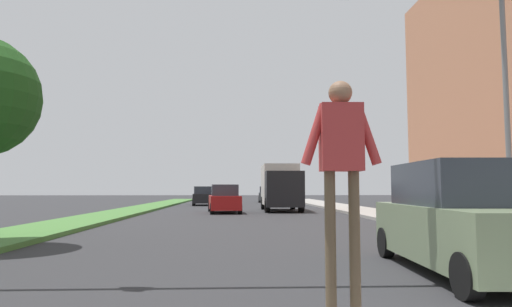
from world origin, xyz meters
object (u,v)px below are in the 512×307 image
traffic_light_gantry (47,12)px  street_lamp_right (502,76)px  suv_crossing (463,220)px  pedestrian_performer (341,170)px  truck_box_delivery (281,186)px  sedan_distant (203,196)px  sedan_far_horizon (267,195)px  sedan_midblock (224,200)px

traffic_light_gantry → street_lamp_right: (10.40, 4.54, 0.24)m
street_lamp_right → suv_crossing: bearing=-130.1°
pedestrian_performer → truck_box_delivery: bearing=85.5°
traffic_light_gantry → suv_crossing: bearing=5.2°
suv_crossing → truck_box_delivery: bearing=92.9°
suv_crossing → sedan_distant: bearing=102.5°
traffic_light_gantry → pedestrian_performer: (4.05, -3.09, -2.70)m
traffic_light_gantry → suv_crossing: size_ratio=1.89×
sedan_far_horizon → pedestrian_performer: bearing=-93.1°
sedan_far_horizon → traffic_light_gantry: bearing=-98.9°
street_lamp_right → sedan_distant: bearing=110.3°
pedestrian_performer → truck_box_delivery: (1.98, 25.46, -0.03)m
sedan_far_horizon → truck_box_delivery: bearing=-91.1°
street_lamp_right → suv_crossing: street_lamp_right is taller
street_lamp_right → sedan_midblock: size_ratio=1.72×
traffic_light_gantry → street_lamp_right: 11.35m
sedan_midblock → truck_box_delivery: size_ratio=0.70×
truck_box_delivery → suv_crossing: bearing=-87.1°
street_lamp_right → sedan_far_horizon: street_lamp_right is taller
suv_crossing → sedan_far_horizon: size_ratio=1.10×
street_lamp_right → sedan_far_horizon: 36.63m
sedan_midblock → suv_crossing: bearing=-76.1°
pedestrian_performer → sedan_distant: pedestrian_performer is taller
pedestrian_performer → sedan_distant: (-3.93, 35.37, -0.89)m
suv_crossing → street_lamp_right: bearing=49.9°
street_lamp_right → pedestrian_performer: (-6.35, -7.63, -2.93)m
sedan_midblock → sedan_far_horizon: sedan_midblock is taller
street_lamp_right → pedestrian_performer: size_ratio=3.01×
street_lamp_right → sedan_midblock: (-8.07, 15.55, -3.80)m
traffic_light_gantry → sedan_distant: (0.12, 32.28, -3.59)m
street_lamp_right → sedan_distant: 29.83m
street_lamp_right → sedan_distant: size_ratio=1.73×
pedestrian_performer → street_lamp_right: bearing=50.2°
sedan_far_horizon → truck_box_delivery: (-0.35, -18.38, 0.85)m
traffic_light_gantry → sedan_far_horizon: traffic_light_gantry is taller
traffic_light_gantry → truck_box_delivery: (6.03, 22.37, -2.72)m
sedan_midblock → sedan_far_horizon: size_ratio=1.02×
traffic_light_gantry → sedan_distant: 32.48m
sedan_distant → sedan_far_horizon: size_ratio=1.02×
traffic_light_gantry → pedestrian_performer: size_ratio=3.56×
sedan_distant → suv_crossing: bearing=-77.5°
traffic_light_gantry → truck_box_delivery: traffic_light_gantry is taller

